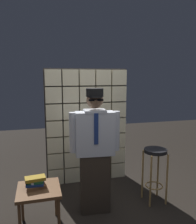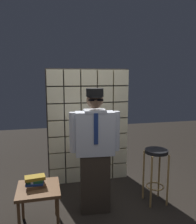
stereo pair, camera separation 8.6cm
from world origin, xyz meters
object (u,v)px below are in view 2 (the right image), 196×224
side_table (39,193)px  coffee_mug (33,184)px  standing_person (95,149)px  bar_stool (156,163)px  book_stack (35,181)px

side_table → coffee_mug: 0.14m
standing_person → bar_stool: bearing=6.4°
side_table → bar_stool: bearing=7.0°
book_stack → coffee_mug: bearing=-132.9°
bar_stool → side_table: bar_stool is taller
standing_person → coffee_mug: 0.91m
standing_person → book_stack: size_ratio=6.64×
book_stack → side_table: bearing=-45.2°
standing_person → book_stack: 0.87m
side_table → book_stack: book_stack is taller
side_table → book_stack: size_ratio=2.04×
standing_person → coffee_mug: bearing=-161.7°
coffee_mug → book_stack: bearing=47.1°
standing_person → side_table: standing_person is taller
coffee_mug → standing_person: bearing=13.0°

